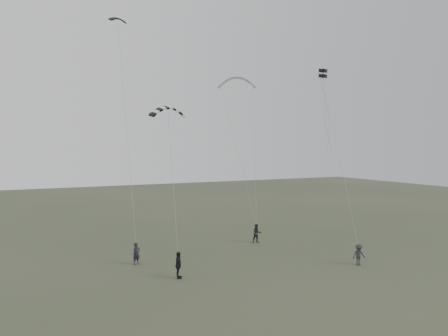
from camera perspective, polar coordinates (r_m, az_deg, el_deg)
name	(u,v)px	position (r m, az deg, el deg)	size (l,w,h in m)	color
ground	(243,271)	(31.34, 2.47, -13.34)	(140.00, 140.00, 0.00)	#3A422C
flyer_left	(136,254)	(33.47, -11.37, -10.90)	(0.59, 0.39, 1.62)	black
flyer_right	(257,233)	(40.00, 4.31, -8.52)	(0.83, 0.64, 1.70)	#24242A
flyer_center	(178,265)	(29.70, -5.98, -12.50)	(1.04, 0.43, 1.77)	black
flyer_far	(359,255)	(34.15, 17.20, -10.75)	(1.01, 0.58, 1.56)	#29292E
kite_dark_small	(118,19)	(40.18, -13.70, 18.43)	(1.50, 0.45, 0.50)	black
kite_pale_large	(237,78)	(46.79, 1.69, 11.67)	(4.07, 0.92, 1.66)	#989A9C
kite_striped	(168,108)	(32.25, -7.33, 7.81)	(2.67, 0.67, 1.08)	black
kite_box	(323,73)	(38.60, 12.80, 11.96)	(0.57, 0.57, 0.68)	black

